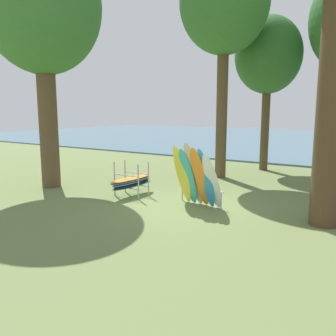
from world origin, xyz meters
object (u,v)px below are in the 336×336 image
Objects in this scene: tree_far_right_back at (224,4)px; tree_far_left_back at (268,56)px; tree_foreground_left at (42,8)px; board_storage_rack at (132,182)px; leaning_board_pile at (196,177)px.

tree_far_left_back is at bearing 71.49° from tree_far_right_back.
tree_foreground_left is 1.25× the size of tree_far_left_back.
board_storage_rack is (3.79, 0.54, -6.41)m from tree_foreground_left.
tree_foreground_left is 7.55m from tree_far_right_back.
tree_foreground_left reaches higher than tree_far_left_back.
tree_far_right_back is at bearing 76.97° from board_storage_rack.
tree_far_right_back is 4.73× the size of board_storage_rack.
tree_far_left_back is at bearing 93.24° from leaning_board_pile.
board_storage_rack is (-1.18, -5.10, -7.14)m from tree_far_right_back.
tree_far_left_back is (6.01, 8.75, -1.18)m from tree_foreground_left.
tree_far_right_back reaches higher than tree_far_left_back.
tree_foreground_left reaches higher than board_storage_rack.
tree_far_left_back is 3.65× the size of leaning_board_pile.
tree_far_right_back reaches higher than leaning_board_pile.
tree_foreground_left is 8.81m from leaning_board_pile.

